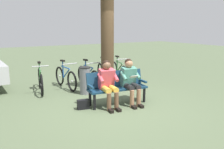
# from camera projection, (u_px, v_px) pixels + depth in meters

# --- Properties ---
(ground_plane) EXTENTS (40.00, 40.00, 0.00)m
(ground_plane) POSITION_uv_depth(u_px,v_px,m) (114.00, 106.00, 5.98)
(ground_plane) COLOR #566647
(bench) EXTENTS (1.64, 0.66, 0.87)m
(bench) POSITION_uv_depth(u_px,v_px,m) (116.00, 85.00, 6.10)
(bench) COLOR navy
(bench) RESTS_ON ground
(person_reading) EXTENTS (0.52, 0.80, 1.20)m
(person_reading) POSITION_uv_depth(u_px,v_px,m) (130.00, 79.00, 6.05)
(person_reading) COLOR #4C8C7A
(person_reading) RESTS_ON ground
(person_companion) EXTENTS (0.52, 0.80, 1.20)m
(person_companion) POSITION_uv_depth(u_px,v_px,m) (108.00, 82.00, 5.79)
(person_companion) COLOR #D84C59
(person_companion) RESTS_ON ground
(handbag) EXTENTS (0.32, 0.19, 0.24)m
(handbag) POSITION_uv_depth(u_px,v_px,m) (83.00, 104.00, 5.72)
(handbag) COLOR black
(handbag) RESTS_ON ground
(tree_trunk) EXTENTS (0.41, 0.41, 3.07)m
(tree_trunk) POSITION_uv_depth(u_px,v_px,m) (107.00, 43.00, 7.17)
(tree_trunk) COLOR #4C3823
(tree_trunk) RESTS_ON ground
(litter_bin) EXTENTS (0.34, 0.34, 0.84)m
(litter_bin) POSITION_uv_depth(u_px,v_px,m) (85.00, 80.00, 6.96)
(litter_bin) COLOR slate
(litter_bin) RESTS_ON ground
(bicycle_red) EXTENTS (0.52, 1.66, 0.94)m
(bicycle_red) POSITION_uv_depth(u_px,v_px,m) (119.00, 71.00, 8.72)
(bicycle_red) COLOR black
(bicycle_red) RESTS_ON ground
(bicycle_blue) EXTENTS (0.53, 1.66, 0.94)m
(bicycle_blue) POSITION_uv_depth(u_px,v_px,m) (104.00, 73.00, 8.38)
(bicycle_blue) COLOR black
(bicycle_blue) RESTS_ON ground
(bicycle_green) EXTENTS (0.48, 1.68, 0.94)m
(bicycle_green) POSITION_uv_depth(u_px,v_px,m) (88.00, 77.00, 7.80)
(bicycle_green) COLOR black
(bicycle_green) RESTS_ON ground
(bicycle_black) EXTENTS (0.48, 1.68, 0.94)m
(bicycle_black) POSITION_uv_depth(u_px,v_px,m) (65.00, 78.00, 7.64)
(bicycle_black) COLOR black
(bicycle_black) RESTS_ON ground
(bicycle_purple) EXTENTS (0.49, 1.66, 0.94)m
(bicycle_purple) POSITION_uv_depth(u_px,v_px,m) (41.00, 80.00, 7.24)
(bicycle_purple) COLOR black
(bicycle_purple) RESTS_ON ground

